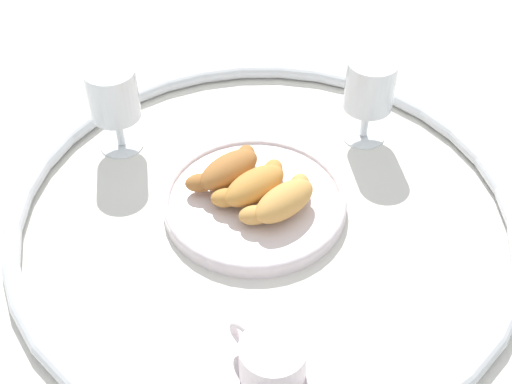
{
  "coord_description": "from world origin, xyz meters",
  "views": [
    {
      "loc": [
        -0.44,
        -0.5,
        0.69
      ],
      "look_at": [
        0.0,
        0.02,
        0.03
      ],
      "focal_mm": 47.14,
      "sensor_mm": 36.0,
      "label": 1
    }
  ],
  "objects_px": {
    "croissant_small": "(255,185)",
    "croissant_extra": "(228,170)",
    "croissant_large": "(283,201)",
    "juice_glass_right": "(370,89)",
    "coffee_cup_near": "(272,364)",
    "pastry_plate": "(256,201)",
    "juice_glass_left": "(114,98)"
  },
  "relations": [
    {
      "from": "croissant_small",
      "to": "croissant_extra",
      "type": "xyz_separation_m",
      "value": [
        -0.01,
        0.05,
        0.0
      ]
    },
    {
      "from": "croissant_large",
      "to": "juice_glass_right",
      "type": "bearing_deg",
      "value": 14.01
    },
    {
      "from": "coffee_cup_near",
      "to": "croissant_small",
      "type": "bearing_deg",
      "value": 53.71
    },
    {
      "from": "croissant_small",
      "to": "juice_glass_right",
      "type": "height_order",
      "value": "juice_glass_right"
    },
    {
      "from": "croissant_extra",
      "to": "juice_glass_right",
      "type": "xyz_separation_m",
      "value": [
        0.24,
        -0.04,
        0.05
      ]
    },
    {
      "from": "pastry_plate",
      "to": "juice_glass_left",
      "type": "height_order",
      "value": "juice_glass_left"
    },
    {
      "from": "juice_glass_right",
      "to": "croissant_small",
      "type": "bearing_deg",
      "value": -178.22
    },
    {
      "from": "coffee_cup_near",
      "to": "juice_glass_right",
      "type": "bearing_deg",
      "value": 29.99
    },
    {
      "from": "pastry_plate",
      "to": "croissant_large",
      "type": "xyz_separation_m",
      "value": [
        0.01,
        -0.05,
        0.03
      ]
    },
    {
      "from": "croissant_large",
      "to": "juice_glass_right",
      "type": "xyz_separation_m",
      "value": [
        0.23,
        0.06,
        0.05
      ]
    },
    {
      "from": "croissant_large",
      "to": "coffee_cup_near",
      "type": "distance_m",
      "value": 0.25
    },
    {
      "from": "pastry_plate",
      "to": "juice_glass_left",
      "type": "bearing_deg",
      "value": 106.72
    },
    {
      "from": "croissant_extra",
      "to": "juice_glass_right",
      "type": "height_order",
      "value": "juice_glass_right"
    },
    {
      "from": "croissant_extra",
      "to": "coffee_cup_near",
      "type": "height_order",
      "value": "croissant_extra"
    },
    {
      "from": "croissant_extra",
      "to": "juice_glass_right",
      "type": "relative_size",
      "value": 0.98
    },
    {
      "from": "pastry_plate",
      "to": "coffee_cup_near",
      "type": "relative_size",
      "value": 1.93
    },
    {
      "from": "croissant_extra",
      "to": "juice_glass_right",
      "type": "distance_m",
      "value": 0.25
    },
    {
      "from": "croissant_small",
      "to": "juice_glass_left",
      "type": "height_order",
      "value": "juice_glass_left"
    },
    {
      "from": "croissant_large",
      "to": "croissant_extra",
      "type": "distance_m",
      "value": 0.1
    },
    {
      "from": "pastry_plate",
      "to": "croissant_small",
      "type": "relative_size",
      "value": 1.91
    },
    {
      "from": "coffee_cup_near",
      "to": "juice_glass_left",
      "type": "distance_m",
      "value": 0.48
    },
    {
      "from": "pastry_plate",
      "to": "juice_glass_left",
      "type": "distance_m",
      "value": 0.27
    },
    {
      "from": "coffee_cup_near",
      "to": "juice_glass_right",
      "type": "distance_m",
      "value": 0.47
    },
    {
      "from": "croissant_large",
      "to": "juice_glass_right",
      "type": "relative_size",
      "value": 0.98
    },
    {
      "from": "coffee_cup_near",
      "to": "croissant_extra",
      "type": "bearing_deg",
      "value": 60.38
    },
    {
      "from": "croissant_extra",
      "to": "coffee_cup_near",
      "type": "bearing_deg",
      "value": -119.62
    },
    {
      "from": "juice_glass_right",
      "to": "coffee_cup_near",
      "type": "bearing_deg",
      "value": -150.01
    },
    {
      "from": "juice_glass_right",
      "to": "pastry_plate",
      "type": "bearing_deg",
      "value": -177.45
    },
    {
      "from": "croissant_small",
      "to": "pastry_plate",
      "type": "bearing_deg",
      "value": -90.11
    },
    {
      "from": "croissant_small",
      "to": "croissant_extra",
      "type": "bearing_deg",
      "value": 100.29
    },
    {
      "from": "pastry_plate",
      "to": "coffee_cup_near",
      "type": "xyz_separation_m",
      "value": [
        -0.16,
        -0.22,
        0.01
      ]
    },
    {
      "from": "croissant_extra",
      "to": "croissant_large",
      "type": "bearing_deg",
      "value": -79.84
    }
  ]
}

